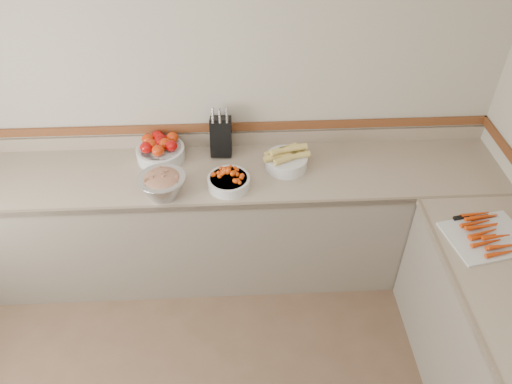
{
  "coord_description": "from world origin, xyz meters",
  "views": [
    {
      "loc": [
        0.24,
        -0.91,
        2.94
      ],
      "look_at": [
        0.35,
        1.35,
        1.0
      ],
      "focal_mm": 35.0,
      "sensor_mm": 36.0,
      "label": 1
    }
  ],
  "objects_px": {
    "corn_bowl": "(286,159)",
    "cutting_board": "(487,235)",
    "knife_block": "(221,136)",
    "tomato_bowl": "(160,149)",
    "rhubarb_bowl": "(163,184)",
    "cherry_tomato_bowl": "(229,180)"
  },
  "relations": [
    {
      "from": "knife_block",
      "to": "rhubarb_bowl",
      "type": "bearing_deg",
      "value": -129.88
    },
    {
      "from": "cherry_tomato_bowl",
      "to": "corn_bowl",
      "type": "distance_m",
      "value": 0.42
    },
    {
      "from": "rhubarb_bowl",
      "to": "corn_bowl",
      "type": "bearing_deg",
      "value": 17.15
    },
    {
      "from": "rhubarb_bowl",
      "to": "knife_block",
      "type": "bearing_deg",
      "value": 50.12
    },
    {
      "from": "corn_bowl",
      "to": "cutting_board",
      "type": "relative_size",
      "value": 0.63
    },
    {
      "from": "tomato_bowl",
      "to": "cutting_board",
      "type": "distance_m",
      "value": 2.09
    },
    {
      "from": "knife_block",
      "to": "rhubarb_bowl",
      "type": "distance_m",
      "value": 0.56
    },
    {
      "from": "cutting_board",
      "to": "knife_block",
      "type": "bearing_deg",
      "value": 149.29
    },
    {
      "from": "rhubarb_bowl",
      "to": "cutting_board",
      "type": "relative_size",
      "value": 0.59
    },
    {
      "from": "rhubarb_bowl",
      "to": "tomato_bowl",
      "type": "bearing_deg",
      "value": 97.89
    },
    {
      "from": "knife_block",
      "to": "corn_bowl",
      "type": "height_order",
      "value": "knife_block"
    },
    {
      "from": "rhubarb_bowl",
      "to": "cutting_board",
      "type": "bearing_deg",
      "value": -13.95
    },
    {
      "from": "tomato_bowl",
      "to": "cutting_board",
      "type": "height_order",
      "value": "tomato_bowl"
    },
    {
      "from": "tomato_bowl",
      "to": "cherry_tomato_bowl",
      "type": "bearing_deg",
      "value": -35.18
    },
    {
      "from": "cherry_tomato_bowl",
      "to": "corn_bowl",
      "type": "relative_size",
      "value": 0.87
    },
    {
      "from": "tomato_bowl",
      "to": "cutting_board",
      "type": "relative_size",
      "value": 0.66
    },
    {
      "from": "cherry_tomato_bowl",
      "to": "rhubarb_bowl",
      "type": "distance_m",
      "value": 0.41
    },
    {
      "from": "knife_block",
      "to": "cherry_tomato_bowl",
      "type": "xyz_separation_m",
      "value": [
        0.05,
        -0.37,
        -0.09
      ]
    },
    {
      "from": "knife_block",
      "to": "tomato_bowl",
      "type": "xyz_separation_m",
      "value": [
        -0.41,
        -0.04,
        -0.07
      ]
    },
    {
      "from": "corn_bowl",
      "to": "cutting_board",
      "type": "distance_m",
      "value": 1.29
    },
    {
      "from": "cherry_tomato_bowl",
      "to": "cutting_board",
      "type": "relative_size",
      "value": 0.55
    },
    {
      "from": "tomato_bowl",
      "to": "knife_block",
      "type": "bearing_deg",
      "value": 6.1
    }
  ]
}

